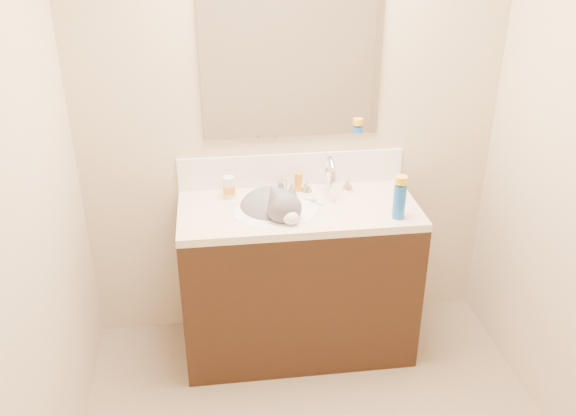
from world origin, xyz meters
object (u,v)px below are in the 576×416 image
object	(u,v)px
faucet	(329,178)
vanity_cabinet	(298,282)
basin	(276,223)
spray_can	(399,202)
pill_bottle	(229,187)
silver_jar	(282,186)
amber_bottle	(298,182)
cat	(273,211)

from	to	relation	value
faucet	vanity_cabinet	bearing A→B (deg)	-142.71
basin	spray_can	xyz separation A→B (m)	(0.58, -0.15, 0.15)
basin	pill_bottle	xyz separation A→B (m)	(-0.22, 0.18, 0.13)
silver_jar	spray_can	world-z (taller)	spray_can
vanity_cabinet	amber_bottle	xyz separation A→B (m)	(0.03, 0.19, 0.50)
cat	basin	bearing A→B (deg)	-94.05
amber_bottle	spray_can	distance (m)	0.57
spray_can	faucet	bearing A→B (deg)	131.26
faucet	spray_can	xyz separation A→B (m)	(0.28, -0.32, -0.00)
pill_bottle	spray_can	xyz separation A→B (m)	(0.80, -0.33, 0.03)
faucet	cat	size ratio (longest dim) A/B	0.58
amber_bottle	spray_can	world-z (taller)	spray_can
silver_jar	cat	bearing A→B (deg)	-110.55
basin	silver_jar	world-z (taller)	silver_jar
vanity_cabinet	spray_can	world-z (taller)	spray_can
amber_bottle	spray_can	size ratio (longest dim) A/B	0.60
spray_can	vanity_cabinet	bearing A→B (deg)	158.53
vanity_cabinet	cat	xyz separation A→B (m)	(-0.13, 0.00, 0.43)
vanity_cabinet	amber_bottle	size ratio (longest dim) A/B	12.07
cat	pill_bottle	xyz separation A→B (m)	(-0.21, 0.15, 0.08)
basin	faucet	xyz separation A→B (m)	(0.30, 0.17, 0.16)
silver_jar	faucet	bearing A→B (deg)	-10.72
cat	spray_can	distance (m)	0.62
basin	amber_bottle	xyz separation A→B (m)	(0.15, 0.22, 0.12)
cat	spray_can	world-z (taller)	cat
vanity_cabinet	faucet	bearing A→B (deg)	37.29
basin	spray_can	distance (m)	0.62
vanity_cabinet	amber_bottle	world-z (taller)	amber_bottle
cat	pill_bottle	size ratio (longest dim) A/B	4.24
cat	silver_jar	xyz separation A→B (m)	(0.07, 0.18, 0.05)
pill_bottle	amber_bottle	size ratio (longest dim) A/B	1.15
cat	amber_bottle	world-z (taller)	cat
silver_jar	amber_bottle	bearing A→B (deg)	4.52
basin	spray_can	world-z (taller)	spray_can
faucet	pill_bottle	distance (m)	0.52
vanity_cabinet	faucet	size ratio (longest dim) A/B	4.29
spray_can	cat	bearing A→B (deg)	162.77
faucet	spray_can	world-z (taller)	faucet
pill_bottle	faucet	bearing A→B (deg)	-1.70
silver_jar	vanity_cabinet	bearing A→B (deg)	-71.62
cat	spray_can	size ratio (longest dim) A/B	2.90
vanity_cabinet	basin	bearing A→B (deg)	-165.96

